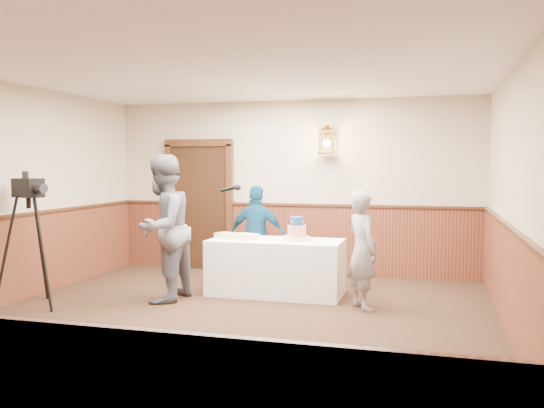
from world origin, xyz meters
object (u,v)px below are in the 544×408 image
Objects in this scene: display_table at (276,267)px; baker at (362,250)px; interviewer at (163,228)px; tv_camera_rig at (30,250)px; sheet_cake_yellow at (245,236)px; assistant_p at (257,235)px; sheet_cake_green at (227,235)px; tiered_cake at (297,231)px.

display_table is 1.24× the size of baker.
interviewer reaches higher than tv_camera_rig.
tv_camera_rig reaches higher than sheet_cake_yellow.
interviewer reaches higher than baker.
assistant_p is (0.00, 0.58, -0.05)m from sheet_cake_yellow.
tv_camera_rig is at bearing -143.28° from sheet_cake_green.
sheet_cake_yellow is 1.18× the size of sheet_cake_green.
sheet_cake_yellow is 0.21× the size of tv_camera_rig.
assistant_p is at bearing 89.79° from sheet_cake_yellow.
baker reaches higher than sheet_cake_yellow.
display_table is 0.80m from assistant_p.
sheet_cake_green is (-0.28, 0.06, -0.00)m from sheet_cake_yellow.
tiered_cake is 1.23× the size of sheet_cake_yellow.
interviewer is 1.59m from assistant_p.
display_table is 3.15m from tv_camera_rig.
sheet_cake_green is 0.18× the size of tv_camera_rig.
sheet_cake_green is 2.54m from tv_camera_rig.
sheet_cake_yellow is 0.18× the size of interviewer.
baker reaches higher than display_table.
sheet_cake_yellow is 0.23× the size of assistant_p.
interviewer reaches higher than tiered_cake.
baker is at bearing -14.71° from sheet_cake_green.
tiered_cake is at bearing -2.16° from display_table.
baker is 1.95m from assistant_p.
baker is (1.66, -0.45, -0.06)m from sheet_cake_yellow.
assistant_p is 3.09m from tv_camera_rig.
display_table is at bearing 124.51° from interviewer.
assistant_p reaches higher than tiered_cake.
sheet_cake_yellow reaches higher than display_table.
tv_camera_rig is (-2.76, -1.48, 0.34)m from display_table.
display_table is 4.36× the size of tiered_cake.
display_table is 1.35m from baker.
display_table is 0.95× the size of interviewer.
sheet_cake_yellow is at bearing 51.89° from tv_camera_rig.
display_table is 1.23× the size of assistant_p.
display_table is 5.37× the size of sheet_cake_yellow.
sheet_cake_yellow is (-0.73, -0.01, -0.09)m from tiered_cake.
tv_camera_rig is at bearing 43.31° from assistant_p.
baker is (0.93, -0.46, -0.15)m from tiered_cake.
display_table is at bearing 2.35° from sheet_cake_yellow.
display_table is at bearing 47.88° from tv_camera_rig.
sheet_cake_green is at bearing 63.36° from assistant_p.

